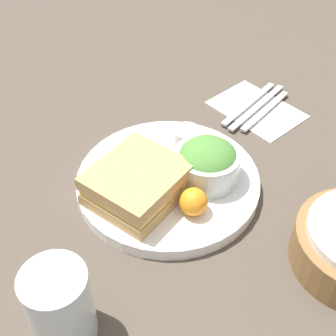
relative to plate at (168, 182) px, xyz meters
The scene contains 11 objects.
ground_plane 0.01m from the plate, ahead, with size 4.00×4.00×0.00m, color #4C4238.
plate is the anchor object (origin of this frame).
sandwich 0.07m from the plate, ahead, with size 0.15×0.14×0.05m.
salad_bowl 0.07m from the plate, 139.76° to the left, with size 0.10×0.10×0.07m.
dressing_cup 0.09m from the plate, 153.42° to the right, with size 0.05×0.05×0.03m, color #B7B7BC.
orange_wedge 0.09m from the plate, 75.64° to the left, with size 0.04×0.04×0.04m, color orange.
drink_glass 0.28m from the plate, 21.75° to the left, with size 0.08×0.08×0.11m, color silver.
napkin 0.27m from the plate, behind, with size 0.12×0.16×0.00m, color white.
fork 0.27m from the plate, 167.24° to the right, with size 0.17×0.01×0.01m, color #B2B2B7.
knife 0.27m from the plate, behind, with size 0.18×0.01×0.01m, color #B2B2B7.
spoon 0.27m from the plate, behind, with size 0.16×0.01×0.01m, color #B2B2B7.
Camera 1 is at (0.35, 0.39, 0.54)m, focal length 50.00 mm.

